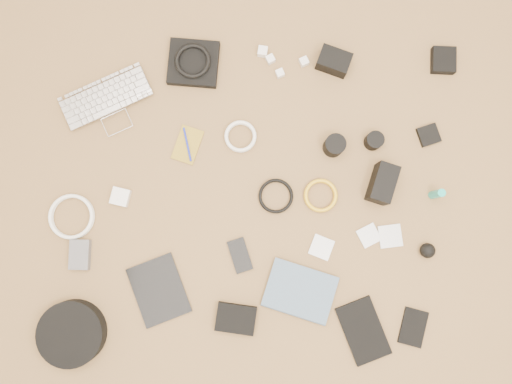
{
  "coord_description": "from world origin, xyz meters",
  "views": [
    {
      "loc": [
        0.0,
        -0.12,
        1.74
      ],
      "look_at": [
        0.01,
        0.03,
        0.02
      ],
      "focal_mm": 35.0,
      "sensor_mm": 36.0,
      "label": 1
    }
  ],
  "objects_px": {
    "phone": "(240,255)",
    "headphone_case": "(72,333)",
    "paperback": "(292,316)",
    "tablet": "(159,290)",
    "laptop": "(111,109)",
    "dslr_camera": "(334,61)"
  },
  "relations": [
    {
      "from": "phone",
      "to": "headphone_case",
      "type": "distance_m",
      "value": 0.62
    },
    {
      "from": "headphone_case",
      "to": "paperback",
      "type": "bearing_deg",
      "value": 1.27
    },
    {
      "from": "headphone_case",
      "to": "paperback",
      "type": "distance_m",
      "value": 0.75
    },
    {
      "from": "tablet",
      "to": "laptop",
      "type": "bearing_deg",
      "value": 84.64
    },
    {
      "from": "tablet",
      "to": "phone",
      "type": "relative_size",
      "value": 1.85
    },
    {
      "from": "dslr_camera",
      "to": "tablet",
      "type": "distance_m",
      "value": 1.01
    },
    {
      "from": "dslr_camera",
      "to": "phone",
      "type": "distance_m",
      "value": 0.76
    },
    {
      "from": "phone",
      "to": "paperback",
      "type": "relative_size",
      "value": 0.51
    },
    {
      "from": "headphone_case",
      "to": "phone",
      "type": "bearing_deg",
      "value": 21.71
    },
    {
      "from": "phone",
      "to": "headphone_case",
      "type": "bearing_deg",
      "value": -173.16
    },
    {
      "from": "headphone_case",
      "to": "paperback",
      "type": "xyz_separation_m",
      "value": [
        0.75,
        0.02,
        -0.02
      ]
    },
    {
      "from": "laptop",
      "to": "headphone_case",
      "type": "xyz_separation_m",
      "value": [
        -0.15,
        -0.77,
        0.02
      ]
    },
    {
      "from": "laptop",
      "to": "phone",
      "type": "bearing_deg",
      "value": -73.34
    },
    {
      "from": "tablet",
      "to": "headphone_case",
      "type": "height_order",
      "value": "headphone_case"
    },
    {
      "from": "paperback",
      "to": "laptop",
      "type": "bearing_deg",
      "value": 59.12
    },
    {
      "from": "phone",
      "to": "headphone_case",
      "type": "xyz_separation_m",
      "value": [
        -0.58,
        -0.23,
        0.03
      ]
    },
    {
      "from": "dslr_camera",
      "to": "phone",
      "type": "relative_size",
      "value": 0.95
    },
    {
      "from": "laptop",
      "to": "paperback",
      "type": "bearing_deg",
      "value": -73.38
    },
    {
      "from": "laptop",
      "to": "phone",
      "type": "height_order",
      "value": "laptop"
    },
    {
      "from": "tablet",
      "to": "paperback",
      "type": "relative_size",
      "value": 0.94
    },
    {
      "from": "phone",
      "to": "tablet",
      "type": "bearing_deg",
      "value": -174.71
    },
    {
      "from": "dslr_camera",
      "to": "paperback",
      "type": "xyz_separation_m",
      "value": [
        -0.2,
        -0.88,
        -0.02
      ]
    }
  ]
}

